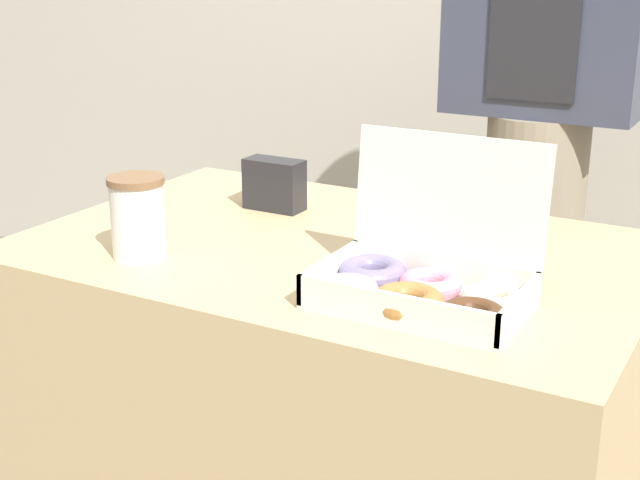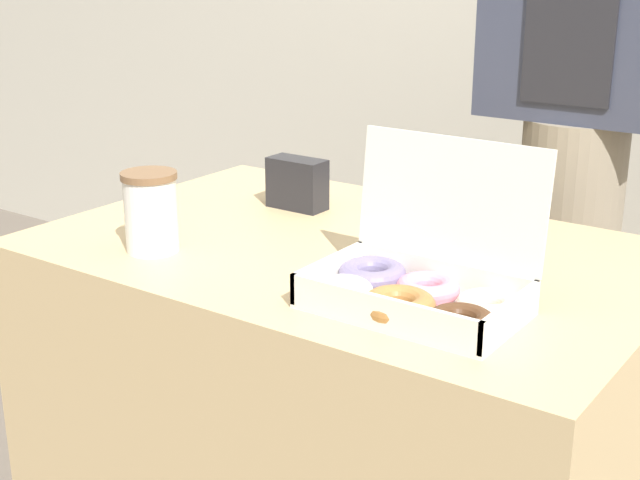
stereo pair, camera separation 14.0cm
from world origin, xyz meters
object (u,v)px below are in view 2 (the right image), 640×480
at_px(coffee_cup, 151,212).
at_px(person_customer, 578,115).
at_px(donut_box, 414,286).
at_px(napkin_holder, 297,184).

bearing_deg(coffee_cup, person_customer, 63.26).
height_order(donut_box, napkin_holder, donut_box).
xyz_separation_m(donut_box, napkin_holder, (-0.46, 0.33, 0.02)).
bearing_deg(person_customer, napkin_holder, -127.54).
relative_size(coffee_cup, person_customer, 0.09).
bearing_deg(coffee_cup, donut_box, 4.15).
relative_size(donut_box, person_customer, 0.20).
xyz_separation_m(coffee_cup, person_customer, (0.45, 0.89, 0.09)).
distance_m(donut_box, person_customer, 0.86).
distance_m(coffee_cup, person_customer, 1.00).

